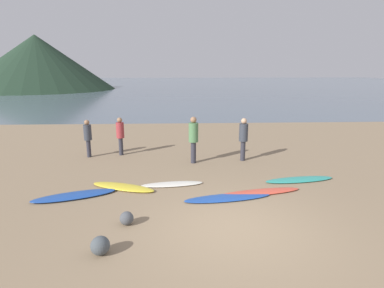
# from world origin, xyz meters

# --- Properties ---
(ground_plane) EXTENTS (120.00, 120.00, 0.20)m
(ground_plane) POSITION_xyz_m (0.00, 10.00, -0.10)
(ground_plane) COLOR #8C7559
(ground_plane) RESTS_ON ground
(ocean_water) EXTENTS (140.00, 100.00, 0.01)m
(ocean_water) POSITION_xyz_m (0.00, 64.22, 0.00)
(ocean_water) COLOR slate
(ocean_water) RESTS_ON ground
(headland_hill) EXTENTS (24.68, 24.68, 8.86)m
(headland_hill) POSITION_xyz_m (-24.31, 48.83, 4.43)
(headland_hill) COLOR #1E3323
(headland_hill) RESTS_ON ground
(surfboard_0) EXTENTS (2.36, 1.34, 0.10)m
(surfboard_0) POSITION_xyz_m (-4.21, 2.02, 0.05)
(surfboard_0) COLOR #1E479E
(surfboard_0) RESTS_ON ground
(surfboard_1) EXTENTS (2.14, 1.30, 0.10)m
(surfboard_1) POSITION_xyz_m (-2.93, 2.63, 0.05)
(surfboard_1) COLOR yellow
(surfboard_1) RESTS_ON ground
(surfboard_2) EXTENTS (1.98, 0.69, 0.07)m
(surfboard_2) POSITION_xyz_m (-1.44, 2.85, 0.03)
(surfboard_2) COLOR silver
(surfboard_2) RESTS_ON ground
(surfboard_3) EXTENTS (2.57, 0.96, 0.07)m
(surfboard_3) POSITION_xyz_m (0.14, 1.71, 0.04)
(surfboard_3) COLOR #1E479E
(surfboard_3) RESTS_ON ground
(surfboard_4) EXTENTS (2.57, 0.91, 0.08)m
(surfboard_4) POSITION_xyz_m (1.13, 2.06, 0.04)
(surfboard_4) COLOR #D84C38
(surfboard_4) RESTS_ON ground
(surfboard_5) EXTENTS (2.39, 0.86, 0.07)m
(surfboard_5) POSITION_xyz_m (2.69, 3.07, 0.04)
(surfboard_5) COLOR teal
(surfboard_5) RESTS_ON ground
(person_0) EXTENTS (0.32, 0.32, 1.59)m
(person_0) POSITION_xyz_m (-3.63, 6.52, 0.94)
(person_0) COLOR #2D2D38
(person_0) RESTS_ON ground
(person_1) EXTENTS (0.36, 0.36, 1.80)m
(person_1) POSITION_xyz_m (-0.65, 5.23, 1.06)
(person_1) COLOR #2D2D38
(person_1) RESTS_ON ground
(person_2) EXTENTS (0.34, 0.34, 1.69)m
(person_2) POSITION_xyz_m (1.31, 5.46, 1.00)
(person_2) COLOR #2D2D38
(person_2) RESTS_ON ground
(person_3) EXTENTS (0.31, 0.31, 1.54)m
(person_3) POSITION_xyz_m (-4.90, 6.25, 0.91)
(person_3) COLOR #2D2D38
(person_3) RESTS_ON ground
(beach_rock_near) EXTENTS (0.32, 0.32, 0.32)m
(beach_rock_near) POSITION_xyz_m (-2.47, 0.32, 0.16)
(beach_rock_near) COLOR #484C51
(beach_rock_near) RESTS_ON ground
(beach_rock_far) EXTENTS (0.38, 0.38, 0.38)m
(beach_rock_far) POSITION_xyz_m (-2.80, -0.89, 0.19)
(beach_rock_far) COLOR #454C51
(beach_rock_far) RESTS_ON ground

